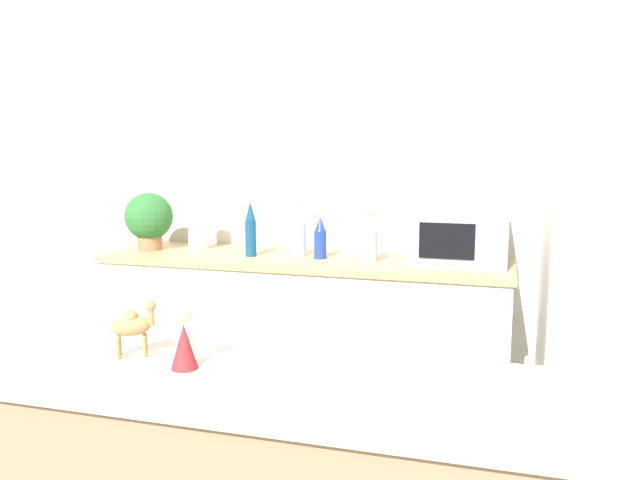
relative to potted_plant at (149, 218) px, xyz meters
name	(u,v)px	position (x,y,z in m)	size (l,w,h in m)	color
wall_back	(408,184)	(1.43, 0.37, 0.20)	(8.00, 0.06, 2.55)	silver
back_counter	(304,336)	(0.92, 0.04, -0.63)	(2.20, 0.63, 0.90)	silver
potted_plant	(149,218)	(0.00, 0.00, 0.00)	(0.27, 0.27, 0.33)	#9E6B47
paper_towel_roll	(197,227)	(0.27, 0.07, -0.05)	(0.10, 0.10, 0.27)	white
microwave	(458,236)	(1.74, 0.05, -0.04)	(0.48, 0.37, 0.28)	#B2B5BA
back_bottle_0	(300,230)	(0.90, 0.04, -0.04)	(0.07, 0.07, 0.30)	#B2B7BC
back_bottle_1	(370,239)	(1.30, -0.03, -0.06)	(0.08, 0.08, 0.25)	#B2B7BC
back_bottle_2	(320,238)	(1.02, 0.00, -0.07)	(0.07, 0.07, 0.23)	navy
back_bottle_3	(251,229)	(0.64, -0.04, -0.03)	(0.06, 0.06, 0.31)	navy
camel_figurine	(133,324)	(1.09, -1.86, -0.02)	(0.11, 0.09, 0.14)	#A87F4C
wise_man_figurine_blue	(184,342)	(1.25, -1.90, -0.04)	(0.06, 0.06, 0.15)	maroon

